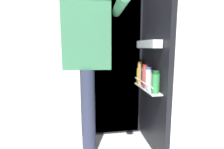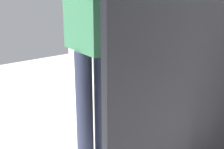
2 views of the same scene
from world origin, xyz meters
TOP-DOWN VIEW (x-y plane):
  - refrigerator at (0.02, 0.53)m, footprint 0.72×1.30m
  - person at (-0.25, -0.03)m, footprint 0.53×0.74m

SIDE VIEW (x-z plane):
  - refrigerator at x=0.02m, z-range 0.00..1.76m
  - person at x=-0.25m, z-range 0.16..1.76m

